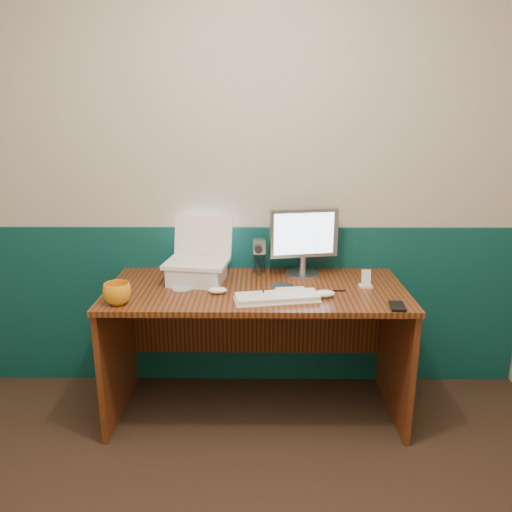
{
  "coord_description": "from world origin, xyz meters",
  "views": [
    {
      "loc": [
        0.14,
        -1.15,
        1.66
      ],
      "look_at": [
        0.12,
        1.23,
        0.97
      ],
      "focal_mm": 35.0,
      "sensor_mm": 36.0,
      "label": 1
    }
  ],
  "objects_px": {
    "laptop": "(196,240)",
    "monitor": "(303,243)",
    "keyboard": "(277,298)",
    "camcorder": "(259,259)",
    "desk": "(256,351)",
    "mug": "(117,294)"
  },
  "relations": [
    {
      "from": "camcorder",
      "to": "laptop",
      "type": "bearing_deg",
      "value": -158.78
    },
    {
      "from": "keyboard",
      "to": "desk",
      "type": "bearing_deg",
      "value": 109.38
    },
    {
      "from": "camcorder",
      "to": "mug",
      "type": "bearing_deg",
      "value": -147.5
    },
    {
      "from": "laptop",
      "to": "monitor",
      "type": "height_order",
      "value": "monitor"
    },
    {
      "from": "monitor",
      "to": "laptop",
      "type": "bearing_deg",
      "value": -178.3
    },
    {
      "from": "desk",
      "to": "mug",
      "type": "distance_m",
      "value": 0.84
    },
    {
      "from": "camcorder",
      "to": "monitor",
      "type": "bearing_deg",
      "value": -7.77
    },
    {
      "from": "desk",
      "to": "laptop",
      "type": "distance_m",
      "value": 0.7
    },
    {
      "from": "keyboard",
      "to": "camcorder",
      "type": "relative_size",
      "value": 2.35
    },
    {
      "from": "monitor",
      "to": "desk",
      "type": "bearing_deg",
      "value": -151.45
    },
    {
      "from": "keyboard",
      "to": "camcorder",
      "type": "height_order",
      "value": "camcorder"
    },
    {
      "from": "monitor",
      "to": "keyboard",
      "type": "relative_size",
      "value": 0.93
    },
    {
      "from": "keyboard",
      "to": "camcorder",
      "type": "xyz_separation_m",
      "value": [
        -0.09,
        0.42,
        0.08
      ]
    },
    {
      "from": "laptop",
      "to": "desk",
      "type": "bearing_deg",
      "value": -6.92
    },
    {
      "from": "monitor",
      "to": "mug",
      "type": "bearing_deg",
      "value": -164.33
    },
    {
      "from": "laptop",
      "to": "mug",
      "type": "distance_m",
      "value": 0.52
    },
    {
      "from": "desk",
      "to": "monitor",
      "type": "height_order",
      "value": "monitor"
    },
    {
      "from": "monitor",
      "to": "keyboard",
      "type": "distance_m",
      "value": 0.47
    },
    {
      "from": "keyboard",
      "to": "camcorder",
      "type": "distance_m",
      "value": 0.44
    },
    {
      "from": "mug",
      "to": "monitor",
      "type": "bearing_deg",
      "value": 25.78
    },
    {
      "from": "mug",
      "to": "camcorder",
      "type": "xyz_separation_m",
      "value": [
        0.69,
        0.48,
        0.04
      ]
    },
    {
      "from": "monitor",
      "to": "camcorder",
      "type": "bearing_deg",
      "value": 164.34
    }
  ]
}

